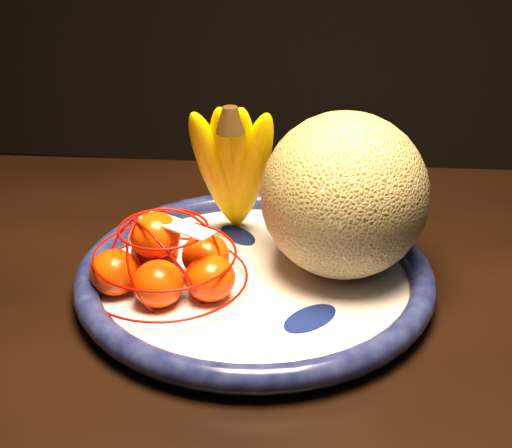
# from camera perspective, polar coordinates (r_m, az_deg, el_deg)

# --- Properties ---
(fruit_bowl) EXTENTS (0.37, 0.37, 0.03)m
(fruit_bowl) POSITION_cam_1_polar(r_m,az_deg,el_deg) (0.74, -0.10, -4.17)
(fruit_bowl) COLOR white
(fruit_bowl) RESTS_ON dining_table
(cantaloupe) EXTENTS (0.17, 0.17, 0.17)m
(cantaloupe) POSITION_cam_1_polar(r_m,az_deg,el_deg) (0.72, 7.06, 2.29)
(cantaloupe) COLOR olive
(cantaloupe) RESTS_ON fruit_bowl
(banana_bunch) EXTENTS (0.12, 0.11, 0.18)m
(banana_bunch) POSITION_cam_1_polar(r_m,az_deg,el_deg) (0.78, -1.80, 4.84)
(banana_bunch) COLOR #FFD200
(banana_bunch) RESTS_ON fruit_bowl
(mandarin_bag) EXTENTS (0.19, 0.19, 0.10)m
(mandarin_bag) POSITION_cam_1_polar(r_m,az_deg,el_deg) (0.72, -7.19, -3.06)
(mandarin_bag) COLOR #FF3700
(mandarin_bag) RESTS_ON fruit_bowl
(price_tag) EXTENTS (0.08, 0.05, 0.01)m
(price_tag) POSITION_cam_1_polar(r_m,az_deg,el_deg) (0.69, -6.30, -0.10)
(price_tag) COLOR white
(price_tag) RESTS_ON mandarin_bag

